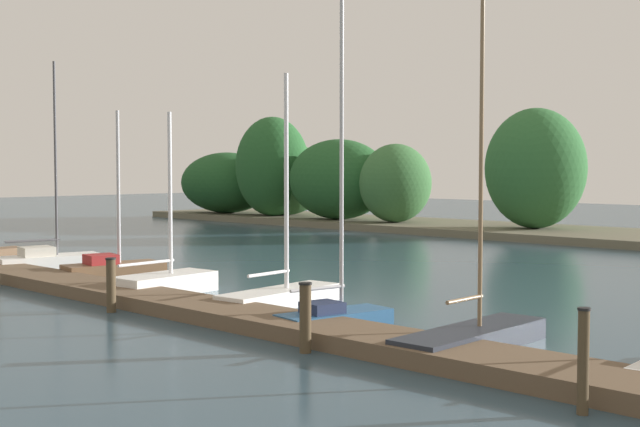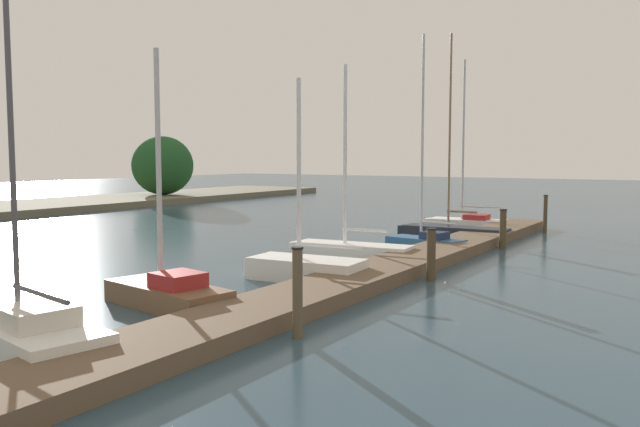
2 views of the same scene
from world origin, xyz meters
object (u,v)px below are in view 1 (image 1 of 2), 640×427
sailboat_3 (169,281)px  mooring_piling_4 (583,361)px  sailboat_6 (476,332)px  mooring_piling_2 (111,285)px  sailboat_1 (52,259)px  sailboat_2 (115,267)px  sailboat_5 (337,310)px  sailboat_4 (284,292)px  mooring_piling_3 (305,317)px

sailboat_3 → mooring_piling_4: size_ratio=3.29×
sailboat_6 → mooring_piling_2: size_ratio=5.81×
sailboat_1 → sailboat_2: bearing=-73.5°
sailboat_5 → sailboat_6: bearing=-74.9°
sailboat_1 → sailboat_5: (14.85, -0.99, 0.02)m
sailboat_4 → sailboat_5: size_ratio=0.82×
sailboat_2 → mooring_piling_4: sailboat_2 is taller
sailboat_5 → sailboat_6: size_ratio=0.93×
mooring_piling_2 → mooring_piling_3: bearing=0.8°
sailboat_1 → mooring_piling_3: (16.21, -3.36, 0.33)m
mooring_piling_4 → sailboat_6: bearing=143.2°
sailboat_2 → mooring_piling_3: size_ratio=3.95×
mooring_piling_2 → mooring_piling_4: bearing=-0.0°
sailboat_2 → sailboat_3: (4.14, -0.83, -0.01)m
sailboat_1 → sailboat_4: 11.70m
sailboat_3 → sailboat_6: bearing=-95.0°
mooring_piling_2 → mooring_piling_4: 12.75m
sailboat_4 → mooring_piling_3: size_ratio=4.38×
mooring_piling_2 → sailboat_5: bearing=24.2°
sailboat_2 → mooring_piling_3: 13.15m
sailboat_1 → sailboat_6: 18.40m
sailboat_3 → mooring_piling_2: sailboat_3 is taller
sailboat_2 → sailboat_1: bearing=105.9°
sailboat_4 → sailboat_1: bearing=86.3°
mooring_piling_2 → mooring_piling_3: mooring_piling_3 is taller
sailboat_3 → mooring_piling_4: 14.70m
mooring_piling_3 → mooring_piling_4: mooring_piling_4 is taller
sailboat_2 → sailboat_6: bearing=-82.8°
sailboat_3 → sailboat_6: size_ratio=0.65×
sailboat_1 → sailboat_3: 7.74m
sailboat_2 → mooring_piling_4: size_ratio=3.46×
sailboat_5 → sailboat_6: sailboat_6 is taller
sailboat_1 → sailboat_5: size_ratio=1.00×
mooring_piling_3 → mooring_piling_2: bearing=-179.2°
sailboat_3 → sailboat_6: sailboat_6 is taller
sailboat_3 → sailboat_4: 4.06m
sailboat_6 → mooring_piling_4: size_ratio=5.02×
mooring_piling_3 → sailboat_6: bearing=51.1°
sailboat_4 → mooring_piling_4: size_ratio=3.83×
sailboat_5 → mooring_piling_3: 2.75m
sailboat_2 → sailboat_6: sailboat_6 is taller
sailboat_1 → sailboat_3: bearing=-82.2°
sailboat_5 → mooring_piling_3: (1.37, -2.36, 0.31)m
sailboat_5 → sailboat_6: 3.56m
mooring_piling_3 → mooring_piling_4: 5.92m
sailboat_4 → mooring_piling_3: bearing=-134.4°
sailboat_6 → mooring_piling_2: 9.44m
sailboat_2 → sailboat_5: bearing=-85.7°
sailboat_6 → mooring_piling_3: bearing=139.7°
mooring_piling_3 → mooring_piling_4: size_ratio=0.88×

